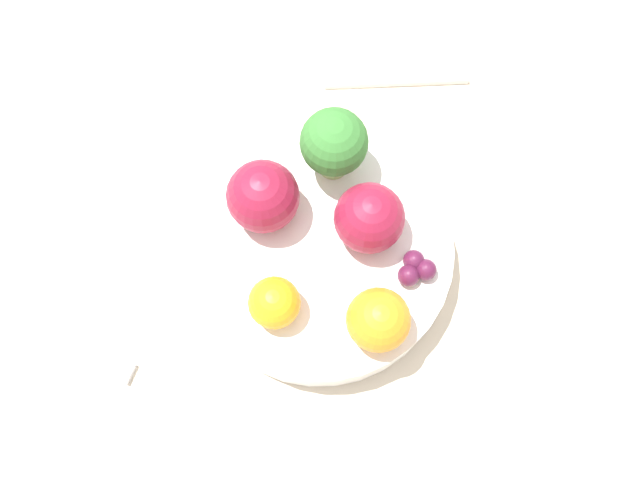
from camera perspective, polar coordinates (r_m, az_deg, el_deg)
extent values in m
plane|color=gray|center=(0.52, 0.00, -2.51)|extent=(6.00, 6.00, 0.00)
cube|color=beige|center=(0.51, 0.00, -2.20)|extent=(1.20, 1.20, 0.02)
cylinder|color=white|center=(0.48, 0.00, -1.16)|extent=(0.20, 0.20, 0.04)
cylinder|color=#8CB76B|center=(0.48, 1.22, 7.35)|extent=(0.02, 0.02, 0.02)
sphere|color=#387A33|center=(0.45, 1.29, 8.93)|extent=(0.05, 0.05, 0.05)
sphere|color=maroon|center=(0.45, -5.24, 3.98)|extent=(0.05, 0.05, 0.05)
sphere|color=maroon|center=(0.45, 4.37, 2.45)|extent=(0.05, 0.05, 0.05)
sphere|color=orange|center=(0.43, -4.20, -5.74)|extent=(0.04, 0.04, 0.04)
sphere|color=orange|center=(0.43, 5.35, -7.29)|extent=(0.04, 0.04, 0.04)
sphere|color=#511938|center=(0.46, 8.57, -1.87)|extent=(0.02, 0.02, 0.02)
sphere|color=#511938|center=(0.45, 8.08, -3.24)|extent=(0.02, 0.02, 0.02)
sphere|color=#511938|center=(0.46, 9.65, -2.69)|extent=(0.02, 0.02, 0.02)
cube|color=white|center=(0.61, 6.52, 18.78)|extent=(0.15, 0.16, 0.01)
cube|color=silver|center=(0.51, -20.16, -10.19)|extent=(0.05, 0.06, 0.01)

